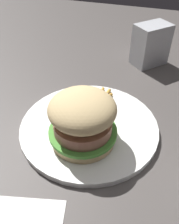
% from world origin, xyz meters
% --- Properties ---
extents(ground_plane, '(1.60, 1.60, 0.00)m').
position_xyz_m(ground_plane, '(0.00, 0.00, 0.00)').
color(ground_plane, '#47423F').
extents(plate, '(0.27, 0.27, 0.01)m').
position_xyz_m(plate, '(0.02, -0.00, 0.01)').
color(plate, white).
rests_on(plate, ground_plane).
extents(sandwich, '(0.12, 0.12, 0.10)m').
position_xyz_m(sandwich, '(0.02, 0.04, 0.06)').
color(sandwich, tan).
rests_on(sandwich, plate).
extents(fries_pile, '(0.08, 0.11, 0.01)m').
position_xyz_m(fries_pile, '(0.03, -0.06, 0.02)').
color(fries_pile, gold).
rests_on(fries_pile, plate).
extents(napkin_dispenser, '(0.11, 0.11, 0.11)m').
position_xyz_m(napkin_dispenser, '(-0.05, -0.30, 0.05)').
color(napkin_dispenser, '#B7BABF').
rests_on(napkin_dispenser, ground_plane).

